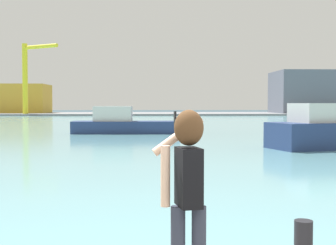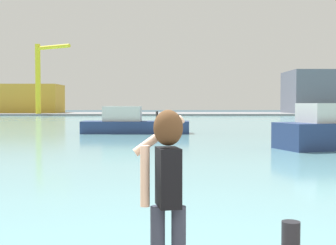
% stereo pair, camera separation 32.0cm
% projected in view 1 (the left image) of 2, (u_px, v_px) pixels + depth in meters
% --- Properties ---
extents(ground_plane, '(220.00, 220.00, 0.00)m').
position_uv_depth(ground_plane, '(157.00, 123.00, 53.65)').
color(ground_plane, '#334751').
extents(harbor_water, '(140.00, 100.00, 0.02)m').
position_uv_depth(harbor_water, '(157.00, 122.00, 55.65)').
color(harbor_water, '#6BA8B2').
rests_on(harbor_water, ground_plane).
extents(far_shore_dock, '(140.00, 20.00, 0.36)m').
position_uv_depth(far_shore_dock, '(154.00, 114.00, 95.58)').
color(far_shore_dock, gray).
rests_on(far_shore_dock, ground_plane).
extents(person_photographer, '(0.53, 0.55, 1.74)m').
position_uv_depth(person_photographer, '(187.00, 181.00, 4.34)').
color(person_photographer, '#2D3342').
rests_on(person_photographer, quay_promenade).
extents(harbor_bollard, '(0.22, 0.22, 0.40)m').
position_uv_depth(harbor_bollard, '(303.00, 237.00, 5.46)').
color(harbor_bollard, black).
rests_on(harbor_bollard, quay_promenade).
extents(boat_moored, '(8.19, 2.48, 2.06)m').
position_uv_depth(boat_moored, '(123.00, 124.00, 34.78)').
color(boat_moored, navy).
rests_on(boat_moored, harbor_water).
extents(boat_moored_2, '(6.34, 4.08, 2.28)m').
position_uv_depth(boat_moored_2, '(325.00, 132.00, 23.16)').
color(boat_moored_2, navy).
rests_on(boat_moored_2, harbor_water).
extents(warehouse_left, '(14.12, 9.05, 5.98)m').
position_uv_depth(warehouse_left, '(14.00, 99.00, 96.33)').
color(warehouse_left, gold).
rests_on(warehouse_left, far_shore_dock).
extents(warehouse_right, '(12.86, 12.18, 8.73)m').
position_uv_depth(warehouse_right, '(305.00, 92.00, 96.66)').
color(warehouse_right, slate).
rests_on(warehouse_right, far_shore_dock).
extents(port_crane, '(7.57, 4.95, 13.25)m').
position_uv_depth(port_crane, '(29.00, 72.00, 85.95)').
color(port_crane, yellow).
rests_on(port_crane, far_shore_dock).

